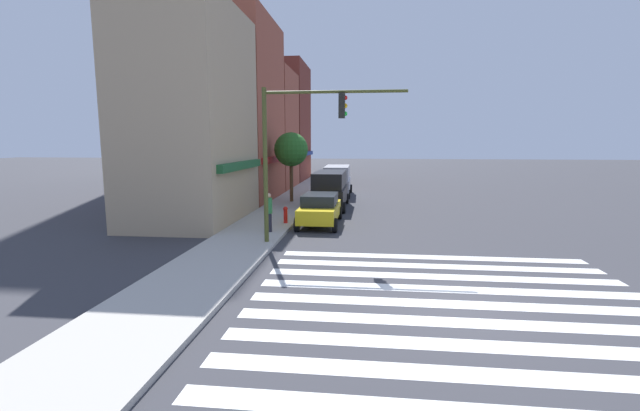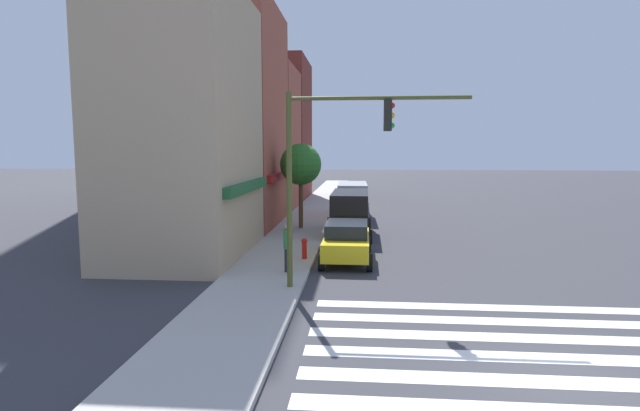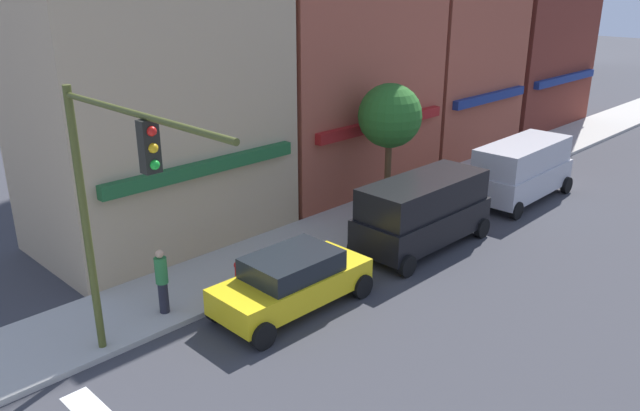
{
  "view_description": "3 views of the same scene",
  "coord_description": "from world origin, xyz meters",
  "px_view_note": "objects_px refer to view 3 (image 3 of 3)",
  "views": [
    {
      "loc": [
        -10.97,
        2.32,
        4.19
      ],
      "look_at": [
        10.44,
        4.7,
        1.0
      ],
      "focal_mm": 24.0,
      "sensor_mm": 36.0,
      "label": 1
    },
    {
      "loc": [
        -9.71,
        4.13,
        4.58
      ],
      "look_at": [
        12.79,
        6.0,
        2.0
      ],
      "focal_mm": 28.0,
      "sensor_mm": 36.0,
      "label": 2
    },
    {
      "loc": [
        0.46,
        -6.21,
        8.37
      ],
      "look_at": [
        12.79,
        6.0,
        2.0
      ],
      "focal_mm": 35.0,
      "sensor_mm": 36.0,
      "label": 3
    }
  ],
  "objects_px": {
    "fire_hydrant": "(238,274)",
    "sedan_yellow": "(292,280)",
    "van_silver": "(522,168)",
    "van_black": "(423,210)",
    "traffic_signal": "(109,190)",
    "street_tree": "(390,116)",
    "pedestrian_green_top": "(162,280)"
  },
  "relations": [
    {
      "from": "sedan_yellow",
      "to": "van_silver",
      "type": "distance_m",
      "value": 12.36
    },
    {
      "from": "traffic_signal",
      "to": "street_tree",
      "type": "height_order",
      "value": "traffic_signal"
    },
    {
      "from": "sedan_yellow",
      "to": "van_silver",
      "type": "xyz_separation_m",
      "value": [
        12.35,
        -0.0,
        0.44
      ]
    },
    {
      "from": "fire_hydrant",
      "to": "street_tree",
      "type": "relative_size",
      "value": 0.18
    },
    {
      "from": "sedan_yellow",
      "to": "van_silver",
      "type": "relative_size",
      "value": 0.88
    },
    {
      "from": "van_black",
      "to": "street_tree",
      "type": "relative_size",
      "value": 1.06
    },
    {
      "from": "van_silver",
      "to": "van_black",
      "type": "bearing_deg",
      "value": 178.9
    },
    {
      "from": "sedan_yellow",
      "to": "fire_hydrant",
      "type": "xyz_separation_m",
      "value": [
        -0.47,
        1.7,
        -0.23
      ]
    },
    {
      "from": "street_tree",
      "to": "fire_hydrant",
      "type": "bearing_deg",
      "value": -172.07
    },
    {
      "from": "sedan_yellow",
      "to": "pedestrian_green_top",
      "type": "height_order",
      "value": "pedestrian_green_top"
    },
    {
      "from": "sedan_yellow",
      "to": "street_tree",
      "type": "distance_m",
      "value": 8.43
    },
    {
      "from": "van_black",
      "to": "sedan_yellow",
      "type": "bearing_deg",
      "value": -179.51
    },
    {
      "from": "traffic_signal",
      "to": "street_tree",
      "type": "distance_m",
      "value": 12.26
    },
    {
      "from": "traffic_signal",
      "to": "van_black",
      "type": "distance_m",
      "value": 10.81
    },
    {
      "from": "van_silver",
      "to": "pedestrian_green_top",
      "type": "relative_size",
      "value": 2.85
    },
    {
      "from": "sedan_yellow",
      "to": "pedestrian_green_top",
      "type": "bearing_deg",
      "value": 143.01
    },
    {
      "from": "pedestrian_green_top",
      "to": "street_tree",
      "type": "xyz_separation_m",
      "value": [
        10.08,
        0.75,
        2.62
      ]
    },
    {
      "from": "sedan_yellow",
      "to": "fire_hydrant",
      "type": "bearing_deg",
      "value": 106.21
    },
    {
      "from": "van_silver",
      "to": "street_tree",
      "type": "height_order",
      "value": "street_tree"
    },
    {
      "from": "fire_hydrant",
      "to": "sedan_yellow",
      "type": "bearing_deg",
      "value": -74.43
    },
    {
      "from": "street_tree",
      "to": "van_black",
      "type": "bearing_deg",
      "value": -120.37
    },
    {
      "from": "traffic_signal",
      "to": "sedan_yellow",
      "type": "bearing_deg",
      "value": -4.56
    },
    {
      "from": "traffic_signal",
      "to": "pedestrian_green_top",
      "type": "relative_size",
      "value": 3.57
    },
    {
      "from": "fire_hydrant",
      "to": "street_tree",
      "type": "height_order",
      "value": "street_tree"
    },
    {
      "from": "traffic_signal",
      "to": "van_silver",
      "type": "distance_m",
      "value": 17.21
    },
    {
      "from": "van_black",
      "to": "street_tree",
      "type": "bearing_deg",
      "value": 60.13
    },
    {
      "from": "van_black",
      "to": "fire_hydrant",
      "type": "distance_m",
      "value": 6.52
    },
    {
      "from": "van_black",
      "to": "fire_hydrant",
      "type": "xyz_separation_m",
      "value": [
        -6.26,
        1.7,
        -0.67
      ]
    },
    {
      "from": "van_black",
      "to": "street_tree",
      "type": "height_order",
      "value": "street_tree"
    },
    {
      "from": "van_silver",
      "to": "fire_hydrant",
      "type": "bearing_deg",
      "value": 171.34
    },
    {
      "from": "traffic_signal",
      "to": "pedestrian_green_top",
      "type": "bearing_deg",
      "value": 41.22
    },
    {
      "from": "traffic_signal",
      "to": "fire_hydrant",
      "type": "distance_m",
      "value": 5.72
    }
  ]
}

